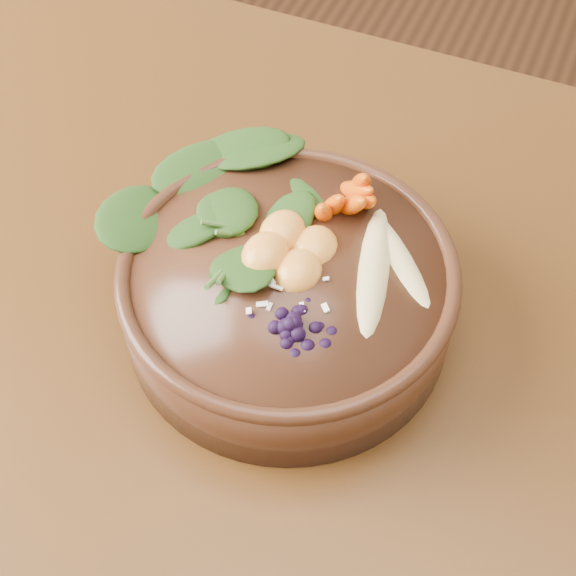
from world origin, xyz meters
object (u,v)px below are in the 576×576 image
at_px(dining_table, 458,520).
at_px(banana_halves, 389,253).
at_px(blueberry_pile, 292,313).
at_px(carrot_cluster, 348,168).
at_px(kale_heap, 235,198).
at_px(mandarin_cluster, 290,240).
at_px(stoneware_bowl, 288,296).

relative_size(dining_table, banana_halves, 11.33).
bearing_deg(blueberry_pile, carrot_cluster, 93.93).
bearing_deg(kale_heap, mandarin_cluster, -18.30).
xyz_separation_m(kale_heap, carrot_cluster, (0.07, 0.05, 0.02)).
bearing_deg(stoneware_bowl, dining_table, -20.41).
bearing_deg(dining_table, stoneware_bowl, 159.59).
xyz_separation_m(dining_table, mandarin_cluster, (-0.18, 0.08, 0.18)).
xyz_separation_m(stoneware_bowl, mandarin_cluster, (-0.00, 0.02, 0.05)).
xyz_separation_m(stoneware_bowl, kale_heap, (-0.06, 0.03, 0.05)).
bearing_deg(mandarin_cluster, blueberry_pile, -65.78).
distance_m(dining_table, kale_heap, 0.31).
xyz_separation_m(mandarin_cluster, blueberry_pile, (0.03, -0.06, 0.00)).
bearing_deg(stoneware_bowl, kale_heap, 150.35).
xyz_separation_m(carrot_cluster, mandarin_cluster, (-0.02, -0.07, -0.02)).
height_order(carrot_cluster, banana_halves, carrot_cluster).
distance_m(dining_table, blueberry_pile, 0.24).
bearing_deg(blueberry_pile, dining_table, -6.86).
xyz_separation_m(kale_heap, mandarin_cluster, (0.05, -0.02, -0.01)).
xyz_separation_m(carrot_cluster, banana_halves, (0.05, -0.05, -0.02)).
xyz_separation_m(banana_halves, blueberry_pile, (-0.04, -0.08, 0.01)).
bearing_deg(dining_table, banana_halves, 138.44).
distance_m(stoneware_bowl, banana_halves, 0.09).
height_order(dining_table, stoneware_bowl, stoneware_bowl).
relative_size(banana_halves, blueberry_pile, 1.20).
height_order(dining_table, carrot_cluster, carrot_cluster).
relative_size(dining_table, stoneware_bowl, 6.29).
bearing_deg(banana_halves, dining_table, -65.04).
height_order(dining_table, blueberry_pile, blueberry_pile).
height_order(banana_halves, mandarin_cluster, mandarin_cluster).
distance_m(stoneware_bowl, carrot_cluster, 0.11).
bearing_deg(banana_halves, carrot_cluster, 113.06).
bearing_deg(carrot_cluster, banana_halves, -66.94).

